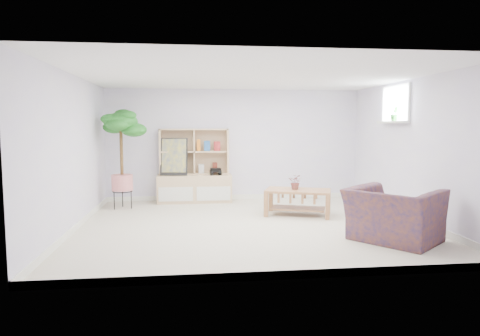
{
  "coord_description": "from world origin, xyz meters",
  "views": [
    {
      "loc": [
        -0.97,
        -6.78,
        1.62
      ],
      "look_at": [
        -0.16,
        0.15,
        0.92
      ],
      "focal_mm": 32.0,
      "sensor_mm": 36.0,
      "label": 1
    }
  ],
  "objects": [
    {
      "name": "ceiling",
      "position": [
        0.0,
        0.0,
        2.4
      ],
      "size": [
        5.5,
        5.0,
        0.01
      ],
      "primitive_type": "cube",
      "color": "white",
      "rests_on": "walls"
    },
    {
      "name": "storage_unit",
      "position": [
        -0.88,
        2.24,
        0.78
      ],
      "size": [
        1.55,
        0.52,
        1.55
      ],
      "primitive_type": null,
      "color": "tan",
      "rests_on": "floor"
    },
    {
      "name": "sill_plant",
      "position": [
        2.67,
        0.53,
        1.83
      ],
      "size": [
        0.16,
        0.14,
        0.26
      ],
      "primitive_type": "imported",
      "rotation": [
        0.0,
        0.0,
        -0.16
      ],
      "color": "#1D691B",
      "rests_on": "window_sill"
    },
    {
      "name": "poster",
      "position": [
        -1.3,
        2.19,
        0.97
      ],
      "size": [
        0.58,
        0.21,
        0.78
      ],
      "primitive_type": null,
      "rotation": [
        0.0,
        0.0,
        -0.15
      ],
      "color": "yellow",
      "rests_on": "storage_unit"
    },
    {
      "name": "walls",
      "position": [
        0.0,
        0.0,
        1.2
      ],
      "size": [
        5.51,
        5.01,
        2.4
      ],
      "color": "silver",
      "rests_on": "floor"
    },
    {
      "name": "coffee_table",
      "position": [
        0.96,
        0.68,
        0.23
      ],
      "size": [
        1.29,
        0.98,
        0.47
      ],
      "primitive_type": null,
      "rotation": [
        0.0,
        0.0,
        -0.35
      ],
      "color": "#8F5D36",
      "rests_on": "floor"
    },
    {
      "name": "armchair",
      "position": [
        1.85,
        -1.21,
        0.43
      ],
      "size": [
        1.5,
        1.52,
        0.85
      ],
      "primitive_type": "imported",
      "rotation": [
        0.0,
        0.0,
        2.25
      ],
      "color": "navy",
      "rests_on": "floor"
    },
    {
      "name": "floor",
      "position": [
        0.0,
        0.0,
        0.0
      ],
      "size": [
        5.5,
        5.0,
        0.01
      ],
      "primitive_type": "cube",
      "color": "beige",
      "rests_on": "ground"
    },
    {
      "name": "baseboard",
      "position": [
        0.0,
        0.0,
        0.05
      ],
      "size": [
        5.5,
        5.0,
        0.1
      ],
      "primitive_type": null,
      "color": "white",
      "rests_on": "floor"
    },
    {
      "name": "toy_truck",
      "position": [
        -0.44,
        2.14,
        0.67
      ],
      "size": [
        0.33,
        0.24,
        0.17
      ],
      "primitive_type": null,
      "rotation": [
        0.0,
        0.0,
        0.08
      ],
      "color": "black",
      "rests_on": "storage_unit"
    },
    {
      "name": "table_plant",
      "position": [
        0.92,
        0.7,
        0.61
      ],
      "size": [
        0.32,
        0.3,
        0.27
      ],
      "primitive_type": "imported",
      "rotation": [
        0.0,
        0.0,
        -0.5
      ],
      "color": "#1C651A",
      "rests_on": "coffee_table"
    },
    {
      "name": "window_sill",
      "position": [
        2.67,
        0.6,
        1.68
      ],
      "size": [
        0.14,
        1.0,
        0.04
      ],
      "primitive_type": "cube",
      "color": "white",
      "rests_on": "walls"
    },
    {
      "name": "window",
      "position": [
        2.73,
        0.6,
        2.0
      ],
      "size": [
        0.1,
        0.98,
        0.68
      ],
      "primitive_type": null,
      "color": "white",
      "rests_on": "walls"
    },
    {
      "name": "floor_tree",
      "position": [
        -2.29,
        1.7,
        0.97
      ],
      "size": [
        0.92,
        0.92,
        1.95
      ],
      "primitive_type": null,
      "rotation": [
        0.0,
        0.0,
        -0.36
      ],
      "color": "#1D691B",
      "rests_on": "floor"
    }
  ]
}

